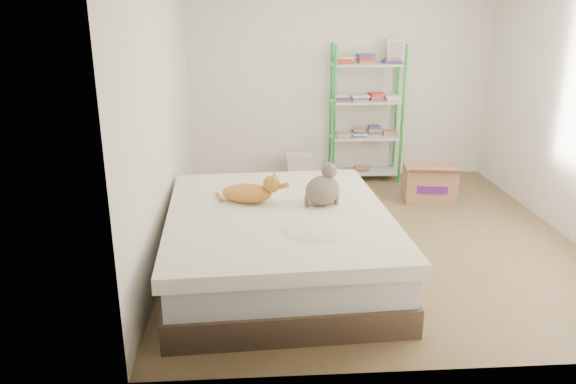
{
  "coord_description": "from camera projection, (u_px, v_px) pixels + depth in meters",
  "views": [
    {
      "loc": [
        -1.14,
        -4.97,
        2.15
      ],
      "look_at": [
        -0.83,
        -0.43,
        0.62
      ],
      "focal_mm": 35.0,
      "sensor_mm": 36.0,
      "label": 1
    }
  ],
  "objects": [
    {
      "name": "room",
      "position": [
        377.0,
        103.0,
        5.04
      ],
      "size": [
        3.81,
        4.21,
        2.61
      ],
      "color": "#856952",
      "rests_on": "ground"
    },
    {
      "name": "bed",
      "position": [
        278.0,
        243.0,
        4.61
      ],
      "size": [
        1.87,
        2.29,
        0.56
      ],
      "rotation": [
        0.0,
        0.0,
        0.05
      ],
      "color": "brown",
      "rests_on": "ground"
    },
    {
      "name": "orange_cat",
      "position": [
        247.0,
        191.0,
        4.69
      ],
      "size": [
        0.54,
        0.36,
        0.2
      ],
      "primitive_type": null,
      "rotation": [
        0.0,
        0.0,
        -0.19
      ],
      "color": "gold",
      "rests_on": "bed"
    },
    {
      "name": "grey_cat",
      "position": [
        322.0,
        184.0,
        4.6
      ],
      "size": [
        0.4,
        0.37,
        0.36
      ],
      "primitive_type": null,
      "rotation": [
        0.0,
        0.0,
        2.0
      ],
      "color": "#846E5B",
      "rests_on": "bed"
    },
    {
      "name": "shelf_unit",
      "position": [
        367.0,
        111.0,
        6.97
      ],
      "size": [
        0.9,
        0.36,
        1.74
      ],
      "color": "green",
      "rests_on": "ground"
    },
    {
      "name": "cardboard_box",
      "position": [
        429.0,
        183.0,
        6.42
      ],
      "size": [
        0.62,
        0.6,
        0.45
      ],
      "rotation": [
        0.0,
        0.0,
        -0.14
      ],
      "color": "#8F6440",
      "rests_on": "ground"
    },
    {
      "name": "white_bin",
      "position": [
        299.0,
        168.0,
        7.06
      ],
      "size": [
        0.32,
        0.28,
        0.36
      ],
      "rotation": [
        0.0,
        0.0,
        0.01
      ],
      "color": "silver",
      "rests_on": "ground"
    }
  ]
}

